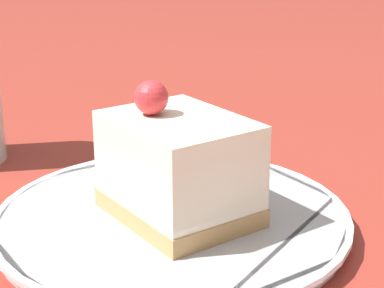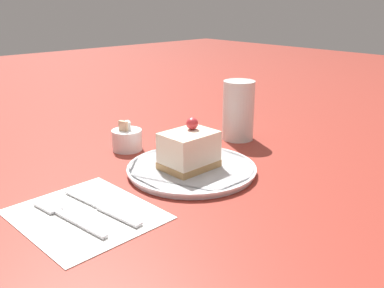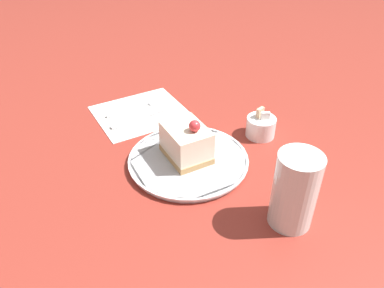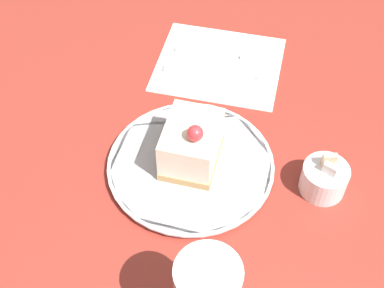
% 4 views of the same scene
% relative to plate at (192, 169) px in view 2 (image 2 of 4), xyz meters
% --- Properties ---
extents(ground_plane, '(4.00, 4.00, 0.00)m').
position_rel_plate_xyz_m(ground_plane, '(0.04, 0.03, -0.01)').
color(ground_plane, maroon).
extents(plate, '(0.25, 0.25, 0.01)m').
position_rel_plate_xyz_m(plate, '(0.00, 0.00, 0.00)').
color(plate, white).
rests_on(plate, ground_plane).
extents(cake_slice, '(0.10, 0.08, 0.09)m').
position_rel_plate_xyz_m(cake_slice, '(-0.01, -0.00, 0.04)').
color(cake_slice, '#AD8451').
rests_on(cake_slice, plate).
extents(napkin, '(0.20, 0.22, 0.00)m').
position_rel_plate_xyz_m(napkin, '(-0.24, -0.01, -0.01)').
color(napkin, white).
rests_on(napkin, ground_plane).
extents(fork, '(0.04, 0.17, 0.00)m').
position_rel_plate_xyz_m(fork, '(-0.26, 0.00, -0.00)').
color(fork, silver).
rests_on(fork, napkin).
extents(knife, '(0.03, 0.18, 0.00)m').
position_rel_plate_xyz_m(knife, '(-0.21, -0.03, -0.00)').
color(knife, silver).
rests_on(knife, napkin).
extents(sugar_bowl, '(0.07, 0.07, 0.07)m').
position_rel_plate_xyz_m(sugar_bowl, '(-0.02, 0.19, 0.02)').
color(sugar_bowl, white).
rests_on(sugar_bowl, ground_plane).
extents(drinking_glass, '(0.07, 0.07, 0.14)m').
position_rel_plate_xyz_m(drinking_glass, '(0.22, 0.08, 0.06)').
color(drinking_glass, silver).
rests_on(drinking_glass, ground_plane).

